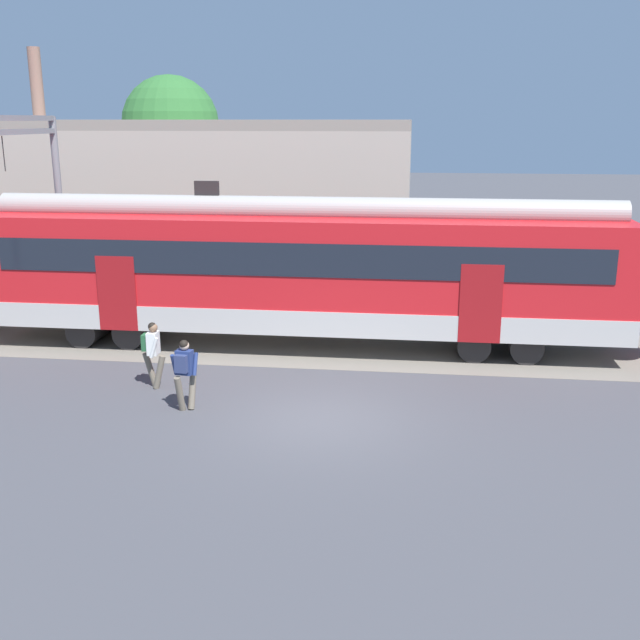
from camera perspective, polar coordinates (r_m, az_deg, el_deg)
ground_plane at (r=16.65m, az=0.01°, el=-7.61°), size 160.00×160.00×0.00m
commuter_train at (r=24.21m, az=-21.83°, el=4.07°), size 38.05×3.07×4.73m
pedestrian_white at (r=18.72m, az=-12.64°, el=-2.17°), size 0.64×0.53×1.67m
pedestrian_navy at (r=17.11m, az=-10.28°, el=-3.68°), size 0.58×0.62×1.67m
catenary_gantry at (r=24.04m, az=-22.69°, el=8.89°), size 0.24×6.64×6.53m
background_building at (r=31.54m, az=-10.78°, el=8.95°), size 18.82×5.00×9.20m
street_tree_left at (r=32.28m, az=-11.31°, el=14.35°), size 3.95×3.95×8.18m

